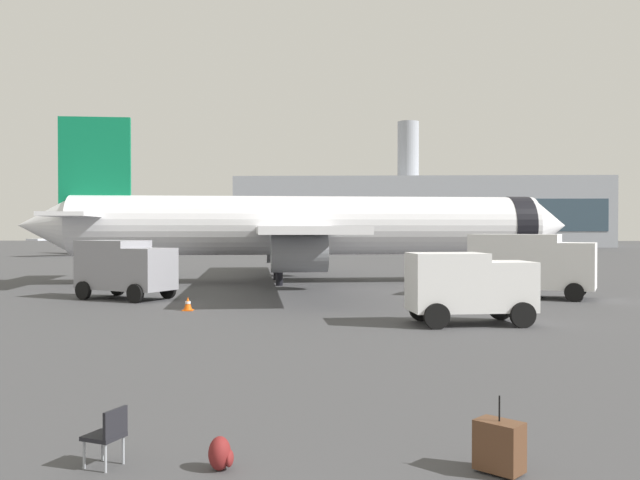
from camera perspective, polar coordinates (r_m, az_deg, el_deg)
airplane_at_gate at (r=43.78m, az=-1.27°, el=1.18°), size 35.75×32.35×10.50m
airplane_taxiing at (r=96.95m, az=-17.96°, el=0.19°), size 19.44×17.84×6.65m
service_truck at (r=34.65m, az=-16.18°, el=-2.17°), size 5.28×4.12×2.90m
fuel_truck at (r=35.65m, az=17.34°, el=-1.83°), size 6.46×4.54×3.20m
cargo_van at (r=25.02m, az=12.44°, el=-3.69°), size 4.64×2.86×2.60m
safety_cone_near at (r=52.26m, az=8.92°, el=-2.54°), size 0.44×0.44×0.64m
safety_cone_mid at (r=29.21m, az=-11.10°, el=-5.31°), size 0.44×0.44×0.59m
rolling_suitcase at (r=10.24m, az=14.91°, el=-16.46°), size 0.74×0.72×1.10m
traveller_backpack at (r=10.20m, az=-8.39°, el=-17.44°), size 0.36×0.40×0.48m
gate_chair at (r=10.58m, az=-17.48°, el=-15.29°), size 0.62×0.62×0.86m
terminal_building at (r=141.48m, az=8.21°, el=2.34°), size 73.48×22.14×25.79m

